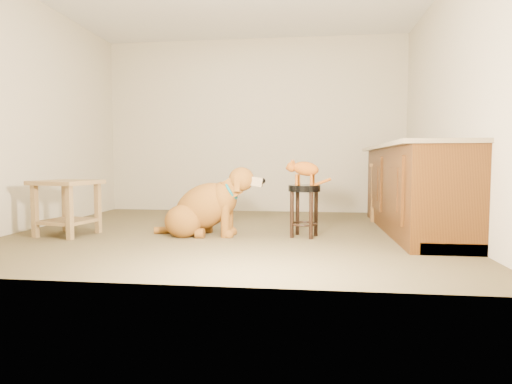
# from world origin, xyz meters

# --- Properties ---
(floor) EXTENTS (4.50, 4.00, 0.01)m
(floor) POSITION_xyz_m (0.00, 0.00, 0.00)
(floor) COLOR brown
(floor) RESTS_ON ground
(room_shell) EXTENTS (4.54, 4.04, 2.62)m
(room_shell) POSITION_xyz_m (0.00, 0.00, 1.68)
(room_shell) COLOR beige
(room_shell) RESTS_ON ground
(cabinet_run) EXTENTS (0.70, 2.56, 0.94)m
(cabinet_run) POSITION_xyz_m (1.94, 0.30, 0.44)
(cabinet_run) COLOR #46260C
(cabinet_run) RESTS_ON ground
(padded_stool) EXTENTS (0.33, 0.33, 0.52)m
(padded_stool) POSITION_xyz_m (0.79, -0.20, 0.37)
(padded_stool) COLOR black
(padded_stool) RESTS_ON ground
(wood_stool) EXTENTS (0.52, 0.52, 0.73)m
(wood_stool) POSITION_xyz_m (1.85, 1.07, 0.38)
(wood_stool) COLOR brown
(wood_stool) RESTS_ON ground
(side_table) EXTENTS (0.64, 0.64, 0.57)m
(side_table) POSITION_xyz_m (-1.62, -0.40, 0.37)
(side_table) COLOR olive
(side_table) RESTS_ON ground
(golden_retriever) EXTENTS (1.19, 0.58, 0.75)m
(golden_retriever) POSITION_xyz_m (-0.22, -0.23, 0.28)
(golden_retriever) COLOR brown
(golden_retriever) RESTS_ON ground
(tabby_kitten) EXTENTS (0.46, 0.20, 0.29)m
(tabby_kitten) POSITION_xyz_m (0.78, -0.20, 0.68)
(tabby_kitten) COLOR #8A430D
(tabby_kitten) RESTS_ON padded_stool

